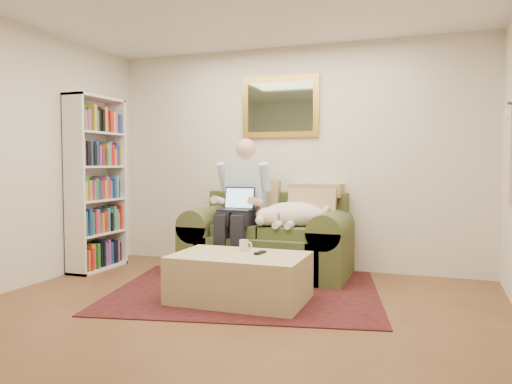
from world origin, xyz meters
The scene contains 12 objects.
room_shell centered at (0.00, 0.35, 1.30)m, with size 4.51×5.00×2.61m.
rug centered at (-0.10, 1.23, 0.01)m, with size 2.50×2.00×0.01m, color black.
sofa centered at (-0.14, 2.01, 0.31)m, with size 1.80×0.91×1.08m.
seated_man centered at (-0.41, 1.85, 0.76)m, with size 0.59×0.85×1.51m, color #8CB2D8, non-canonical shape.
laptop centered at (-0.41, 1.78, 0.79)m, with size 0.35×0.28×0.25m.
sleeping_dog centered at (0.18, 1.92, 0.69)m, with size 0.74×0.46×0.27m, color white, non-canonical shape.
ottoman centered at (-0.03, 0.88, 0.21)m, with size 1.17×0.74×0.42m, color #CEBD89.
coffee_mug centered at (-0.06, 1.07, 0.47)m, with size 0.08×0.08×0.10m, color white.
tv_remote centered at (0.13, 0.96, 0.43)m, with size 0.05×0.15×0.02m, color black.
bookshelf centered at (-2.10, 1.60, 1.00)m, with size 0.28×0.80×2.00m, color white, non-canonical shape.
wall_mirror centered at (-0.14, 2.47, 1.90)m, with size 0.94×0.04×0.72m.
hanging_shirt centered at (2.19, 1.60, 1.35)m, with size 0.06×0.52×0.90m, color beige, non-canonical shape.
Camera 1 is at (1.59, -3.21, 1.23)m, focal length 35.00 mm.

